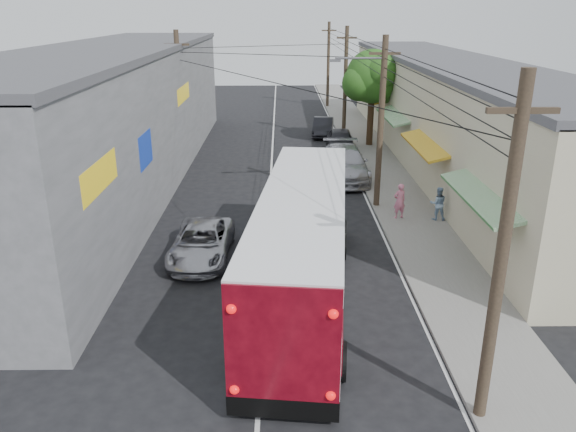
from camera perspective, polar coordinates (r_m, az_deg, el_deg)
The scene contains 13 objects.
ground at distance 15.57m, azimuth -2.81°, elevation -15.17°, with size 120.00×120.00×0.00m, color black.
sidewalk at distance 34.40m, azimuth 9.22°, elevation 4.86°, with size 3.00×80.00×0.12m, color slate.
building_right at distance 36.69m, azimuth 16.00°, elevation 10.25°, with size 7.09×40.00×6.25m.
building_left at distance 32.44m, azimuth -17.25°, elevation 9.81°, with size 7.20×36.00×7.25m.
utility_poles at distance 33.47m, azimuth 3.70°, elevation 11.77°, with size 11.80×45.28×8.00m.
street_tree at distance 39.45m, azimuth 8.68°, elevation 13.67°, with size 4.40×4.00×6.60m.
coach_bus at distance 18.25m, azimuth 1.53°, elevation -2.79°, with size 3.99×12.79×3.63m.
jeepney at distance 21.71m, azimuth -8.77°, elevation -2.68°, with size 2.16×4.69×1.30m, color #ABAAB1.
parked_suv at distance 31.95m, azimuth 5.77°, elevation 5.35°, with size 2.46×6.05×1.76m, color #A6A5AE.
parked_car_mid at distance 38.08m, azimuth 5.37°, elevation 7.61°, with size 1.82×4.52×1.54m, color #26262B.
parked_car_far at distance 43.13m, azimuth 3.58°, elevation 9.02°, with size 1.44×4.12×1.36m, color black.
pedestrian_near at distance 25.75m, azimuth 11.26°, elevation 1.51°, with size 0.59×0.39×1.62m, color pink.
pedestrian_far at distance 25.95m, azimuth 15.00°, elevation 1.24°, with size 0.74×0.58×1.52m, color #8DACCE.
Camera 1 is at (0.56, -12.69, 9.00)m, focal length 35.00 mm.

